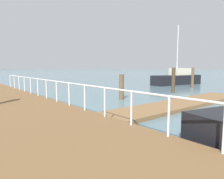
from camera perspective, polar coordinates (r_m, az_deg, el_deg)
ground_plane at (r=17.84m, az=-14.12°, el=-0.84°), size 300.00×300.00×0.00m
floating_dock at (r=12.11m, az=18.27°, el=-3.93°), size 12.15×2.00×0.18m
boardwalk_railing at (r=6.77m, az=1.42°, el=-1.97°), size 0.06×28.47×1.08m
dock_piling_0 at (r=22.98m, az=21.58°, el=3.11°), size 0.27×0.27×2.09m
dock_piling_1 at (r=13.65m, az=2.66°, el=0.73°), size 0.32×0.32×1.69m
dock_piling_2 at (r=17.99m, az=16.77°, el=2.51°), size 0.30×0.30×2.11m
moored_boat_0 at (r=26.18m, az=17.78°, el=3.03°), size 7.13×2.71×7.07m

